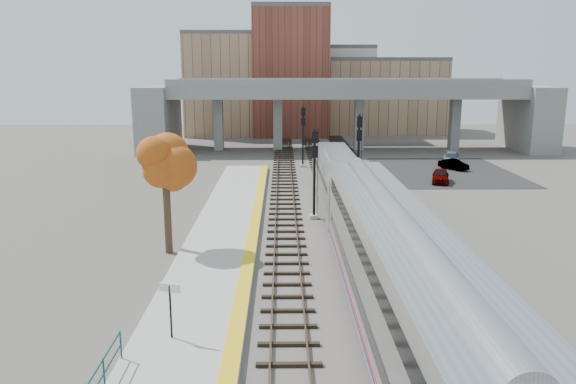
# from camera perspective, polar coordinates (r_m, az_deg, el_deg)

# --- Properties ---
(ground) EXTENTS (160.00, 160.00, 0.00)m
(ground) POSITION_cam_1_polar(r_m,az_deg,el_deg) (33.01, 5.44, -6.76)
(ground) COLOR #47423D
(ground) RESTS_ON ground
(platform) EXTENTS (4.50, 60.00, 0.35)m
(platform) POSITION_cam_1_polar(r_m,az_deg,el_deg) (32.99, -7.26, -6.50)
(platform) COLOR #9E9E99
(platform) RESTS_ON ground
(yellow_strip) EXTENTS (0.70, 60.00, 0.01)m
(yellow_strip) POSITION_cam_1_polar(r_m,az_deg,el_deg) (32.77, -3.94, -6.23)
(yellow_strip) COLOR yellow
(yellow_strip) RESTS_ON platform
(tracks) EXTENTS (10.70, 95.00, 0.25)m
(tracks) POSITION_cam_1_polar(r_m,az_deg,el_deg) (45.02, 4.97, -1.42)
(tracks) COLOR black
(tracks) RESTS_ON ground
(overpass) EXTENTS (54.00, 12.00, 9.50)m
(overpass) POSITION_cam_1_polar(r_m,az_deg,el_deg) (76.62, 5.70, 8.63)
(overpass) COLOR slate
(overpass) RESTS_ON ground
(buildings_far) EXTENTS (43.00, 21.00, 20.60)m
(buildings_far) POSITION_cam_1_polar(r_m,az_deg,el_deg) (97.72, 2.16, 10.71)
(buildings_far) COLOR tan
(buildings_far) RESTS_ON ground
(parking_lot) EXTENTS (14.00, 18.00, 0.04)m
(parking_lot) POSITION_cam_1_polar(r_m,az_deg,el_deg) (62.46, 15.61, 2.02)
(parking_lot) COLOR black
(parking_lot) RESTS_ON ground
(locomotive) EXTENTS (3.02, 19.05, 4.10)m
(locomotive) POSITION_cam_1_polar(r_m,az_deg,el_deg) (44.83, 5.08, 1.40)
(locomotive) COLOR #A8AAB2
(locomotive) RESTS_ON ground
(coach) EXTENTS (3.03, 25.00, 5.00)m
(coach) POSITION_cam_1_polar(r_m,az_deg,el_deg) (23.08, 10.64, -8.14)
(coach) COLOR #A8AAB2
(coach) RESTS_ON ground
(signal_mast_near) EXTENTS (0.60, 0.64, 6.62)m
(signal_mast_near) POSITION_cam_1_polar(r_m,az_deg,el_deg) (40.64, 2.69, 1.61)
(signal_mast_near) COLOR #9E9E99
(signal_mast_near) RESTS_ON ground
(signal_mast_mid) EXTENTS (0.60, 0.64, 7.10)m
(signal_mast_mid) POSITION_cam_1_polar(r_m,az_deg,el_deg) (47.63, 7.17, 3.54)
(signal_mast_mid) COLOR #9E9E99
(signal_mast_mid) RESTS_ON ground
(signal_mast_far) EXTENTS (0.60, 0.64, 6.75)m
(signal_mast_far) POSITION_cam_1_polar(r_m,az_deg,el_deg) (62.58, 1.53, 5.52)
(signal_mast_far) COLOR #9E9E99
(signal_mast_far) RESTS_ON ground
(station_sign) EXTENTS (0.87, 0.31, 2.27)m
(station_sign) POSITION_cam_1_polar(r_m,az_deg,el_deg) (22.86, -11.90, -10.61)
(station_sign) COLOR black
(station_sign) RESTS_ON platform
(tree) EXTENTS (3.60, 3.60, 7.04)m
(tree) POSITION_cam_1_polar(r_m,az_deg,el_deg) (33.39, -12.37, 2.49)
(tree) COLOR #382619
(tree) RESTS_ON ground
(car_a) EXTENTS (2.53, 4.13, 1.31)m
(car_a) POSITION_cam_1_polar(r_m,az_deg,el_deg) (56.11, 15.24, 1.60)
(car_a) COLOR #99999E
(car_a) RESTS_ON parking_lot
(car_b) EXTENTS (2.90, 3.54, 1.14)m
(car_b) POSITION_cam_1_polar(r_m,az_deg,el_deg) (63.75, 16.47, 2.70)
(car_b) COLOR #99999E
(car_b) RESTS_ON parking_lot
(car_c) EXTENTS (3.08, 4.86, 1.31)m
(car_c) POSITION_cam_1_polar(r_m,az_deg,el_deg) (67.54, 16.28, 3.31)
(car_c) COLOR #99999E
(car_c) RESTS_ON parking_lot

